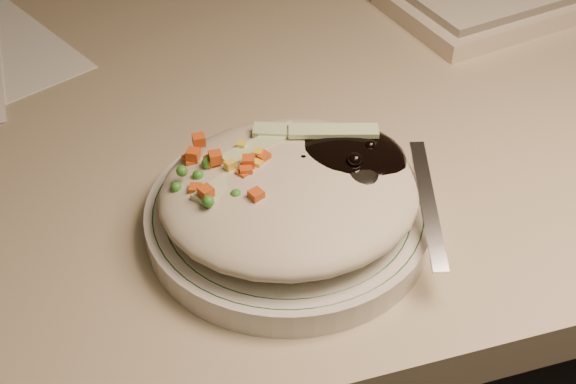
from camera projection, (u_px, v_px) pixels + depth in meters
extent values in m
cube|color=tan|center=(289.00, 96.00, 0.79)|extent=(1.40, 0.70, 0.04)
cylinder|color=silver|center=(288.00, 218.00, 0.61)|extent=(0.21, 0.21, 0.02)
torus|color=#144723|center=(288.00, 208.00, 0.60)|extent=(0.20, 0.20, 0.00)
torus|color=#144723|center=(288.00, 208.00, 0.60)|extent=(0.19, 0.19, 0.00)
ellipsoid|color=#B3AA91|center=(290.00, 192.00, 0.58)|extent=(0.19, 0.18, 0.04)
ellipsoid|color=black|center=(342.00, 163.00, 0.60)|extent=(0.10, 0.09, 0.03)
ellipsoid|color=orange|center=(223.00, 185.00, 0.59)|extent=(0.08, 0.08, 0.02)
sphere|color=black|center=(303.00, 162.00, 0.59)|extent=(0.01, 0.01, 0.01)
sphere|color=black|center=(337.00, 150.00, 0.60)|extent=(0.01, 0.01, 0.01)
sphere|color=black|center=(370.00, 146.00, 0.59)|extent=(0.01, 0.01, 0.01)
sphere|color=black|center=(355.00, 144.00, 0.61)|extent=(0.01, 0.01, 0.01)
sphere|color=black|center=(355.00, 161.00, 0.58)|extent=(0.01, 0.01, 0.01)
sphere|color=black|center=(337.00, 156.00, 0.59)|extent=(0.01, 0.01, 0.01)
sphere|color=black|center=(346.00, 145.00, 0.60)|extent=(0.01, 0.01, 0.01)
cube|color=#CC4C16|center=(215.00, 157.00, 0.58)|extent=(0.01, 0.01, 0.01)
cube|color=#CC4C16|center=(244.00, 183.00, 0.57)|extent=(0.01, 0.01, 0.01)
cube|color=#CC4C16|center=(193.00, 155.00, 0.59)|extent=(0.01, 0.01, 0.01)
cube|color=#CC4C16|center=(249.00, 162.00, 0.57)|extent=(0.01, 0.01, 0.01)
cube|color=#CC4C16|center=(246.00, 171.00, 0.57)|extent=(0.01, 0.01, 0.01)
cube|color=#CC4C16|center=(190.00, 160.00, 0.60)|extent=(0.01, 0.01, 0.01)
cube|color=#CC4C16|center=(212.00, 161.00, 0.58)|extent=(0.01, 0.01, 0.01)
cube|color=#CC4C16|center=(244.00, 175.00, 0.57)|extent=(0.01, 0.01, 0.01)
cube|color=#CC4C16|center=(263.00, 158.00, 0.58)|extent=(0.01, 0.01, 0.01)
cube|color=#CC4C16|center=(199.00, 140.00, 0.59)|extent=(0.01, 0.01, 0.01)
cube|color=#CC4C16|center=(206.00, 192.00, 0.55)|extent=(0.01, 0.01, 0.01)
cube|color=#CC4C16|center=(256.00, 196.00, 0.55)|extent=(0.01, 0.01, 0.01)
cube|color=#CC4C16|center=(196.00, 190.00, 0.57)|extent=(0.01, 0.01, 0.01)
cube|color=#CC4C16|center=(192.00, 163.00, 0.59)|extent=(0.01, 0.01, 0.01)
sphere|color=#388C28|center=(242.00, 169.00, 0.58)|extent=(0.01, 0.01, 0.01)
sphere|color=#388C28|center=(208.00, 201.00, 0.54)|extent=(0.01, 0.01, 0.01)
sphere|color=#388C28|center=(198.00, 175.00, 0.57)|extent=(0.01, 0.01, 0.01)
sphere|color=#388C28|center=(182.00, 171.00, 0.57)|extent=(0.01, 0.01, 0.01)
sphere|color=#388C28|center=(237.00, 166.00, 0.58)|extent=(0.01, 0.01, 0.01)
sphere|color=#388C28|center=(257.00, 195.00, 0.57)|extent=(0.01, 0.01, 0.01)
sphere|color=#388C28|center=(223.00, 180.00, 0.58)|extent=(0.01, 0.01, 0.01)
sphere|color=#388C28|center=(220.00, 199.00, 0.56)|extent=(0.01, 0.01, 0.01)
sphere|color=#388C28|center=(176.00, 187.00, 0.57)|extent=(0.01, 0.01, 0.01)
sphere|color=#388C28|center=(210.00, 160.00, 0.58)|extent=(0.01, 0.01, 0.01)
sphere|color=#388C28|center=(207.00, 163.00, 0.58)|extent=(0.01, 0.01, 0.01)
sphere|color=#388C28|center=(204.00, 190.00, 0.56)|extent=(0.01, 0.01, 0.01)
sphere|color=#388C28|center=(236.00, 195.00, 0.56)|extent=(0.01, 0.01, 0.01)
sphere|color=#388C28|center=(262.00, 148.00, 0.60)|extent=(0.01, 0.01, 0.01)
cube|color=yellow|center=(235.00, 166.00, 0.58)|extent=(0.01, 0.01, 0.01)
cube|color=yellow|center=(257.00, 165.00, 0.58)|extent=(0.01, 0.01, 0.01)
cube|color=yellow|center=(219.00, 166.00, 0.59)|extent=(0.01, 0.01, 0.01)
cube|color=yellow|center=(230.00, 165.00, 0.57)|extent=(0.01, 0.01, 0.01)
cube|color=yellow|center=(224.00, 181.00, 0.58)|extent=(0.01, 0.01, 0.01)
cube|color=yellow|center=(258.00, 154.00, 0.58)|extent=(0.01, 0.01, 0.01)
cube|color=yellow|center=(242.00, 146.00, 0.59)|extent=(0.01, 0.01, 0.01)
cube|color=yellow|center=(237.00, 180.00, 0.58)|extent=(0.01, 0.01, 0.01)
cube|color=#B2D18C|center=(262.00, 144.00, 0.60)|extent=(0.07, 0.04, 0.00)
cube|color=#B2D18C|center=(298.00, 131.00, 0.61)|extent=(0.07, 0.04, 0.00)
cube|color=#B2D18C|center=(232.00, 178.00, 0.57)|extent=(0.07, 0.05, 0.00)
cube|color=#B2D18C|center=(333.00, 131.00, 0.60)|extent=(0.07, 0.03, 0.00)
cube|color=#B2D18C|center=(299.00, 183.00, 0.57)|extent=(0.07, 0.05, 0.00)
cube|color=#B2D18C|center=(289.00, 159.00, 0.59)|extent=(0.07, 0.03, 0.00)
ellipsoid|color=silver|center=(356.00, 172.00, 0.58)|extent=(0.04, 0.05, 0.01)
cube|color=silver|center=(428.00, 204.00, 0.57)|extent=(0.04, 0.11, 0.03)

